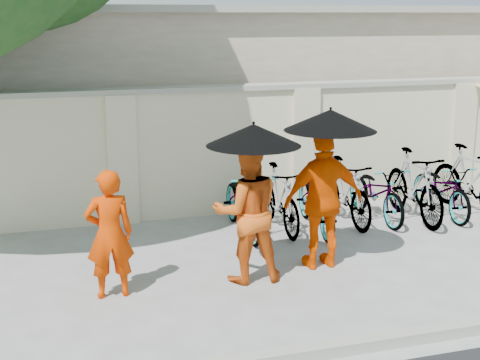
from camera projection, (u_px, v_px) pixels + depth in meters
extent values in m
plane|color=#A6A6A4|center=(244.00, 291.00, 7.87)|extent=(80.00, 80.00, 0.00)
cube|color=#999A8C|center=(298.00, 354.00, 6.28)|extent=(40.00, 0.16, 0.12)
cube|color=beige|center=(244.00, 151.00, 10.89)|extent=(20.00, 0.30, 2.00)
cube|color=beige|center=(236.00, 88.00, 14.55)|extent=(14.00, 6.00, 3.20)
imported|color=#DA3500|center=(109.00, 234.00, 7.56)|extent=(0.56, 0.38, 1.50)
imported|color=#D75513|center=(247.00, 212.00, 8.01)|extent=(0.89, 0.71, 1.74)
cylinder|color=black|center=(253.00, 170.00, 7.82)|extent=(0.02, 0.02, 0.83)
cone|color=black|center=(254.00, 135.00, 7.72)|extent=(1.11, 1.11, 0.26)
imported|color=#F24E00|center=(324.00, 200.00, 8.44)|extent=(1.05, 0.45, 1.78)
cylinder|color=black|center=(329.00, 157.00, 8.23)|extent=(0.02, 0.02, 0.91)
cone|color=black|center=(330.00, 120.00, 8.12)|extent=(1.14, 1.14, 0.26)
imported|color=#AEAEAE|center=(244.00, 202.00, 9.84)|extent=(0.68, 1.83, 0.95)
imported|color=#AEAEAE|center=(279.00, 199.00, 9.97)|extent=(0.47, 1.65, 0.99)
imported|color=#AEAEAE|center=(317.00, 199.00, 10.02)|extent=(0.83, 1.85, 0.94)
imported|color=#AEAEAE|center=(345.00, 191.00, 10.33)|extent=(0.52, 1.69, 1.01)
imported|color=#AEAEAE|center=(377.00, 192.00, 10.51)|extent=(0.61, 1.71, 0.89)
imported|color=#AEAEAE|center=(414.00, 186.00, 10.48)|extent=(0.63, 1.87, 1.11)
imported|color=#AEAEAE|center=(442.00, 189.00, 10.72)|extent=(0.64, 1.69, 0.88)
imported|color=#AEAEAE|center=(471.00, 180.00, 10.87)|extent=(0.74, 1.87, 1.10)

